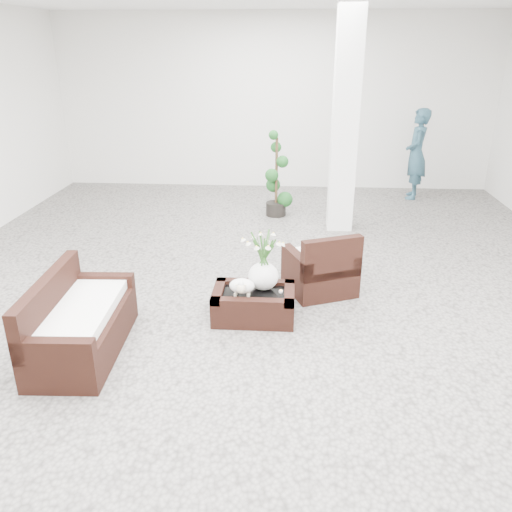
# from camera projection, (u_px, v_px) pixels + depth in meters

# --- Properties ---
(ground) EXTENTS (11.00, 11.00, 0.00)m
(ground) POSITION_uv_depth(u_px,v_px,m) (257.00, 300.00, 6.22)
(ground) COLOR gray
(ground) RESTS_ON ground
(column) EXTENTS (0.40, 0.40, 3.50)m
(column) POSITION_uv_depth(u_px,v_px,m) (345.00, 121.00, 8.07)
(column) COLOR white
(column) RESTS_ON ground
(coffee_table) EXTENTS (0.90, 0.60, 0.31)m
(coffee_table) POSITION_uv_depth(u_px,v_px,m) (254.00, 305.00, 5.78)
(coffee_table) COLOR black
(coffee_table) RESTS_ON ground
(sheep_figurine) EXTENTS (0.28, 0.23, 0.21)m
(sheep_figurine) POSITION_uv_depth(u_px,v_px,m) (242.00, 287.00, 5.60)
(sheep_figurine) COLOR white
(sheep_figurine) RESTS_ON coffee_table
(planter_narcissus) EXTENTS (0.44, 0.44, 0.80)m
(planter_narcissus) POSITION_uv_depth(u_px,v_px,m) (263.00, 256.00, 5.66)
(planter_narcissus) COLOR white
(planter_narcissus) RESTS_ON coffee_table
(tealight) EXTENTS (0.04, 0.04, 0.03)m
(tealight) POSITION_uv_depth(u_px,v_px,m) (281.00, 291.00, 5.71)
(tealight) COLOR white
(tealight) RESTS_ON coffee_table
(armchair) EXTENTS (0.97, 0.95, 0.80)m
(armchair) POSITION_uv_depth(u_px,v_px,m) (320.00, 261.00, 6.33)
(armchair) COLOR black
(armchair) RESTS_ON ground
(loveseat) EXTENTS (0.78, 1.51, 0.79)m
(loveseat) POSITION_uv_depth(u_px,v_px,m) (81.00, 315.00, 5.06)
(loveseat) COLOR black
(loveseat) RESTS_ON ground
(topiary) EXTENTS (0.40, 0.40, 1.49)m
(topiary) POSITION_uv_depth(u_px,v_px,m) (276.00, 175.00, 9.07)
(topiary) COLOR #154418
(topiary) RESTS_ON ground
(shopper) EXTENTS (0.54, 0.71, 1.75)m
(shopper) POSITION_uv_depth(u_px,v_px,m) (416.00, 154.00, 10.11)
(shopper) COLOR #2A4E5E
(shopper) RESTS_ON ground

